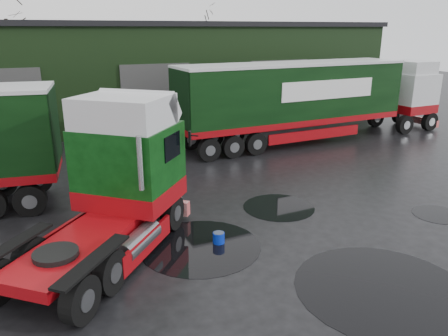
# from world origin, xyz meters

# --- Properties ---
(ground) EXTENTS (100.00, 100.00, 0.00)m
(ground) POSITION_xyz_m (0.00, 0.00, 0.00)
(ground) COLOR black
(warehouse) EXTENTS (32.40, 12.40, 6.30)m
(warehouse) POSITION_xyz_m (2.00, 20.00, 3.16)
(warehouse) COLOR black
(warehouse) RESTS_ON ground
(hero_tractor) EXTENTS (6.51, 6.98, 4.18)m
(hero_tractor) POSITION_xyz_m (-3.17, 0.15, 2.09)
(hero_tractor) COLOR #09370D
(hero_tractor) RESTS_ON ground
(lorry_right) EXTENTS (16.41, 3.81, 4.28)m
(lorry_right) POSITION_xyz_m (8.00, 9.00, 2.14)
(lorry_right) COLOR silver
(lorry_right) RESTS_ON ground
(wash_bucket) EXTENTS (0.40, 0.40, 0.32)m
(wash_bucket) POSITION_xyz_m (0.12, -0.19, 0.16)
(wash_bucket) COLOR #0825B2
(wash_bucket) RESTS_ON ground
(tree_back_a) EXTENTS (4.40, 4.40, 9.50)m
(tree_back_a) POSITION_xyz_m (-6.00, 30.00, 4.75)
(tree_back_a) COLOR black
(tree_back_a) RESTS_ON ground
(tree_back_b) EXTENTS (4.40, 4.40, 7.50)m
(tree_back_b) POSITION_xyz_m (10.00, 30.00, 3.75)
(tree_back_b) COLOR black
(tree_back_b) RESTS_ON ground
(puddle_0) EXTENTS (3.44, 3.44, 0.01)m
(puddle_0) POSITION_xyz_m (-0.44, -0.18, 0.00)
(puddle_0) COLOR black
(puddle_0) RESTS_ON ground
(puddle_1) EXTENTS (2.46, 2.46, 0.01)m
(puddle_1) POSITION_xyz_m (3.02, 1.45, 0.00)
(puddle_1) COLOR black
(puddle_1) RESTS_ON ground
(puddle_3) EXTENTS (1.62, 1.62, 0.01)m
(puddle_3) POSITION_xyz_m (7.58, -1.12, 0.00)
(puddle_3) COLOR black
(puddle_3) RESTS_ON ground
(puddle_4) EXTENTS (4.17, 4.17, 0.01)m
(puddle_4) POSITION_xyz_m (2.82, -3.87, 0.00)
(puddle_4) COLOR black
(puddle_4) RESTS_ON ground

